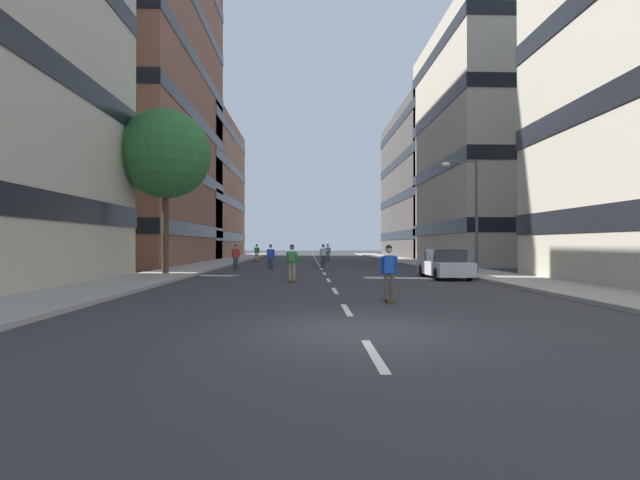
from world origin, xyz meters
name	(u,v)px	position (x,y,z in m)	size (l,w,h in m)	color
ground_plane	(319,266)	(0.00, 28.07, 0.00)	(168.44, 168.44, 0.00)	#333335
sidewalk_left	(218,263)	(-9.06, 31.58, 0.07)	(3.43, 77.20, 0.14)	#9E9991
sidewalk_right	(418,263)	(9.06, 31.58, 0.07)	(3.43, 77.20, 0.14)	#9E9991
lane_markings	(319,264)	(0.00, 30.50, 0.00)	(0.16, 67.20, 0.01)	silver
building_left_mid	(119,70)	(-18.03, 31.98, 17.52)	(14.62, 22.57, 34.85)	brown
building_left_far	(178,188)	(-18.03, 50.62, 9.15)	(14.62, 22.72, 18.11)	#9E6B51
building_right_mid	(512,147)	(18.03, 31.98, 10.83)	(14.62, 16.87, 21.47)	#BCB29E
building_right_far	(449,185)	(18.03, 50.62, 9.72)	(14.62, 22.67, 19.25)	#4C4744
parked_car_near	(444,265)	(6.15, 14.17, 0.70)	(1.82, 4.40, 1.52)	silver
street_tree_near	(166,154)	(-9.06, 16.50, 6.88)	(5.04, 5.04, 9.28)	#4C3823
streetlamp_right	(470,203)	(8.35, 16.41, 4.14)	(2.13, 0.30, 6.50)	#3F3F44
skater_0	(292,260)	(-1.78, 12.10, 1.02)	(0.56, 0.92, 1.78)	brown
skater_1	(323,254)	(0.23, 25.79, 0.98)	(0.55, 0.91, 1.78)	brown
skater_2	(257,252)	(-6.07, 36.28, 0.98)	(0.57, 0.92, 1.78)	brown
skater_3	(271,256)	(-3.49, 21.16, 0.98)	(0.55, 0.91, 1.78)	brown
skater_4	(389,270)	(1.46, 4.59, 0.98)	(0.54, 0.90, 1.78)	brown
skater_5	(236,256)	(-5.93, 21.80, 0.98)	(0.53, 0.90, 1.78)	brown
skater_6	(328,252)	(1.09, 36.26, 1.02)	(0.56, 0.92, 1.78)	brown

